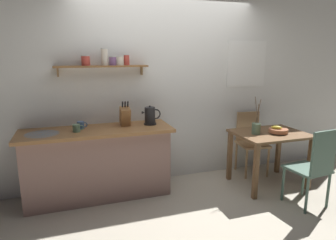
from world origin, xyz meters
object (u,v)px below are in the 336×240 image
electric_kettle (150,116)px  dining_chair_far (250,139)px  dining_chair_near (314,165)px  dining_table (270,141)px  fruit_bowl (278,130)px  coffee_mug_by_sink (77,128)px  twig_vase (256,128)px  knife_block (125,116)px  coffee_mug_spare (81,125)px

electric_kettle → dining_chair_far: bearing=2.9°
dining_chair_near → electric_kettle: bearing=146.2°
dining_table → fruit_bowl: (0.07, -0.06, 0.16)m
dining_chair_far → fruit_bowl: (0.05, -0.55, 0.27)m
dining_chair_far → coffee_mug_by_sink: (-2.52, -0.17, 0.42)m
coffee_mug_by_sink → electric_kettle: bearing=5.5°
dining_chair_far → fruit_bowl: dining_chair_far is taller
twig_vase → dining_table: bearing=0.1°
dining_chair_far → twig_vase: twig_vase is taller
dining_table → dining_chair_far: size_ratio=1.02×
dining_table → electric_kettle: bearing=165.6°
coffee_mug_by_sink → fruit_bowl: bearing=-8.4°
electric_kettle → knife_block: (-0.32, 0.04, 0.01)m
knife_block → coffee_mug_spare: (-0.54, 0.01, -0.08)m
coffee_mug_spare → knife_block: bearing=-1.5°
dining_table → twig_vase: size_ratio=1.87×
knife_block → dining_table: bearing=-13.1°
twig_vase → fruit_bowl: bearing=-11.5°
coffee_mug_by_sink → coffee_mug_spare: 0.15m
twig_vase → electric_kettle: bearing=163.2°
dining_table → twig_vase: twig_vase is taller
fruit_bowl → coffee_mug_spare: bearing=168.4°
twig_vase → knife_block: 1.73m
dining_chair_near → dining_chair_far: 1.19m
fruit_bowl → twig_vase: twig_vase is taller
dining_table → dining_chair_far: bearing=86.8°
dining_chair_far → coffee_mug_by_sink: size_ratio=7.32×
dining_chair_far → coffee_mug_spare: size_ratio=7.49×
dining_chair_far → coffee_mug_spare: (-2.46, -0.03, 0.42)m
knife_block → twig_vase: bearing=-14.8°
fruit_bowl → twig_vase: bearing=168.5°
twig_vase → electric_kettle: 1.41m
dining_table → coffee_mug_spare: bearing=169.4°
dining_chair_near → knife_block: size_ratio=3.00×
electric_kettle → dining_chair_near: bearing=-33.8°
coffee_mug_by_sink → dining_chair_far: bearing=3.8°
twig_vase → coffee_mug_spare: bearing=168.4°
dining_chair_near → electric_kettle: 2.04m
twig_vase → coffee_mug_by_sink: bearing=172.0°
knife_block → dining_chair_far: bearing=1.3°
fruit_bowl → twig_vase: (-0.30, 0.06, 0.04)m
dining_table → dining_chair_near: dining_chair_near is taller
dining_chair_far → electric_kettle: size_ratio=3.67×
electric_kettle → knife_block: knife_block is taller
dining_chair_near → electric_kettle: (-1.65, 1.11, 0.47)m
fruit_bowl → dining_table: bearing=140.0°
dining_chair_far → knife_block: 1.98m
knife_block → coffee_mug_by_sink: bearing=-168.2°
knife_block → dining_chair_near: bearing=-30.1°
dining_chair_near → coffee_mug_spare: coffee_mug_spare is taller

